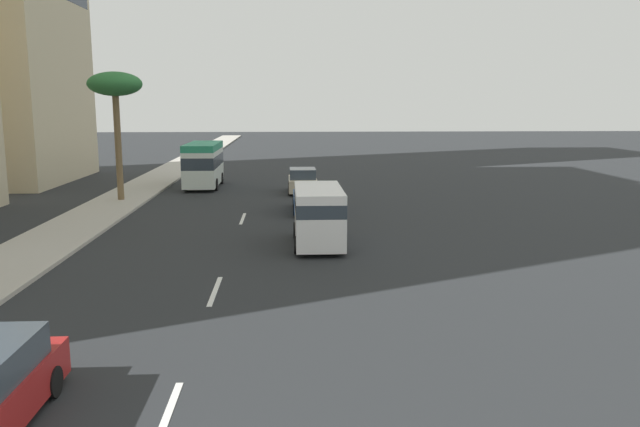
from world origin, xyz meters
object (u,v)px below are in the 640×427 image
at_px(car_second, 310,198).
at_px(car_fifth, 303,181).
at_px(van_lead, 318,213).
at_px(palm_tree, 115,88).
at_px(minibus_fourth, 204,163).

distance_m(car_second, car_fifth, 7.62).
relative_size(van_lead, palm_tree, 0.65).
xyz_separation_m(minibus_fourth, palm_tree, (-6.70, 4.18, 5.12)).
xyz_separation_m(van_lead, minibus_fourth, (19.23, 7.28, 0.32)).
bearing_deg(minibus_fourth, van_lead, 20.73).
bearing_deg(car_fifth, van_lead, -179.03).
distance_m(car_second, palm_tree, 13.58).
bearing_deg(car_second, palm_tree, 70.36).
height_order(van_lead, car_second, van_lead).
height_order(car_second, car_fifth, car_fifth).
relative_size(van_lead, minibus_fourth, 0.76).
height_order(van_lead, car_fifth, van_lead).
distance_m(car_second, minibus_fourth, 13.03).
relative_size(van_lead, car_fifth, 1.19).
relative_size(minibus_fourth, car_fifth, 1.56).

